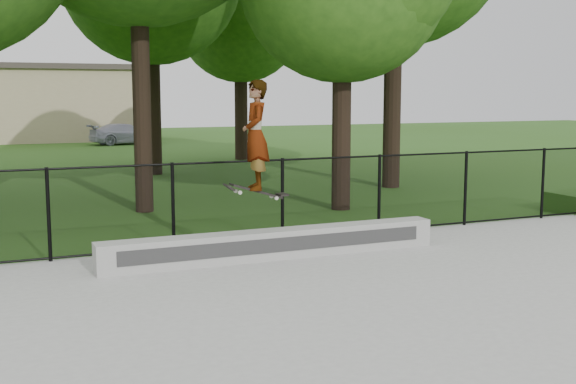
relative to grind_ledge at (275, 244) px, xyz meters
The scene contains 7 objects.
ground 4.75m from the grind_ledge, 82.20° to the right, with size 100.00×100.00×0.00m, color #2D5718.
concrete_slab 4.75m from the grind_ledge, 82.20° to the right, with size 14.00×12.00×0.06m, color #969692.
grind_ledge is the anchor object (origin of this frame).
car_c 28.24m from the grind_ledge, 83.94° to the left, with size 1.54×3.49×1.10m, color #A9A9BF.
skater_airborne 1.80m from the grind_ledge, 151.62° to the right, with size 0.81×0.69×1.88m.
chainlink_fence 1.46m from the grind_ledge, 61.79° to the left, with size 16.06×0.06×1.50m.
distant_building 33.38m from the grind_ledge, 92.33° to the left, with size 12.40×6.40×4.30m.
Camera 1 is at (-4.98, -5.86, 2.71)m, focal length 45.00 mm.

